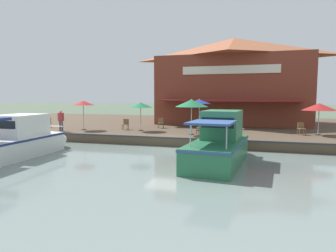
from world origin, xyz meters
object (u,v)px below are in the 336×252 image
object	(u,v)px
patio_umbrella_by_entrance	(141,105)
cafe_chair_far_corner_seat	(200,127)
patio_umbrella_mid_patio_left	(83,103)
motorboat_outer_channel	(221,144)
cafe_chair_mid_patio	(301,128)
tree_behind_restaurant	(200,79)
cafe_chair_back_row_seat	(209,125)
cafe_chair_beside_entrance	(48,122)
waterfront_restaurant	(233,80)
person_at_quay_edge	(61,118)
patio_umbrella_far_corner	(199,102)
cafe_chair_under_first_umbrella	(161,122)
cafe_chair_facing_river	(126,124)
motorboat_nearest_quay	(15,142)
patio_umbrella_near_quay_edge	(319,107)
patio_umbrella_mid_patio_right	(192,103)

from	to	relation	value
patio_umbrella_by_entrance	cafe_chair_far_corner_seat	world-z (taller)	patio_umbrella_by_entrance
patio_umbrella_mid_patio_left	motorboat_outer_channel	world-z (taller)	patio_umbrella_mid_patio_left
cafe_chair_mid_patio	tree_behind_restaurant	size ratio (longest dim) A/B	0.12
cafe_chair_far_corner_seat	cafe_chair_back_row_seat	size ratio (longest dim) A/B	1.00
cafe_chair_mid_patio	cafe_chair_beside_entrance	bearing A→B (deg)	-87.39
waterfront_restaurant	person_at_quay_edge	world-z (taller)	waterfront_restaurant
patio_umbrella_far_corner	patio_umbrella_mid_patio_left	bearing A→B (deg)	-76.62
patio_umbrella_mid_patio_left	cafe_chair_under_first_umbrella	distance (m)	6.48
cafe_chair_beside_entrance	patio_umbrella_mid_patio_left	bearing A→B (deg)	79.03
patio_umbrella_mid_patio_left	cafe_chair_facing_river	world-z (taller)	patio_umbrella_mid_patio_left
cafe_chair_under_first_umbrella	motorboat_nearest_quay	size ratio (longest dim) A/B	0.11
cafe_chair_back_row_seat	cafe_chair_facing_river	distance (m)	6.61
waterfront_restaurant	patio_umbrella_near_quay_edge	size ratio (longest dim) A/B	6.40
cafe_chair_beside_entrance	cafe_chair_back_row_seat	xyz separation A→B (m)	(-1.28, 13.58, 0.00)
patio_umbrella_near_quay_edge	cafe_chair_beside_entrance	world-z (taller)	patio_umbrella_near_quay_edge
patio_umbrella_mid_patio_left	motorboat_outer_channel	xyz separation A→B (m)	(6.15, 11.48, -1.78)
motorboat_nearest_quay	patio_umbrella_far_corner	bearing A→B (deg)	141.98
patio_umbrella_near_quay_edge	cafe_chair_mid_patio	world-z (taller)	patio_umbrella_near_quay_edge
patio_umbrella_near_quay_edge	cafe_chair_under_first_umbrella	bearing A→B (deg)	-96.73
cafe_chair_far_corner_seat	person_at_quay_edge	distance (m)	10.58
cafe_chair_far_corner_seat	cafe_chair_facing_river	size ratio (longest dim) A/B	1.00
patio_umbrella_by_entrance	cafe_chair_under_first_umbrella	distance (m)	3.02
patio_umbrella_far_corner	cafe_chair_far_corner_seat	distance (m)	2.65
patio_umbrella_near_quay_edge	cafe_chair_beside_entrance	distance (m)	21.21
patio_umbrella_near_quay_edge	person_at_quay_edge	world-z (taller)	patio_umbrella_near_quay_edge
patio_umbrella_far_corner	person_at_quay_edge	bearing A→B (deg)	-71.18
cafe_chair_back_row_seat	person_at_quay_edge	world-z (taller)	person_at_quay_edge
patio_umbrella_mid_patio_right	cafe_chair_beside_entrance	world-z (taller)	patio_umbrella_mid_patio_right
person_at_quay_edge	motorboat_nearest_quay	world-z (taller)	motorboat_nearest_quay
cafe_chair_under_first_umbrella	motorboat_outer_channel	size ratio (longest dim) A/B	0.13
patio_umbrella_mid_patio_left	cafe_chair_far_corner_seat	xyz separation A→B (m)	(-0.18, 9.32, -1.65)
cafe_chair_beside_entrance	cafe_chair_facing_river	distance (m)	7.04
person_at_quay_edge	motorboat_nearest_quay	distance (m)	7.08
person_at_quay_edge	tree_behind_restaurant	distance (m)	16.43
waterfront_restaurant	cafe_chair_mid_patio	xyz separation A→B (m)	(8.51, 5.34, -3.80)
patio_umbrella_far_corner	motorboat_nearest_quay	bearing A→B (deg)	-38.02
patio_umbrella_mid_patio_left	person_at_quay_edge	size ratio (longest dim) A/B	1.44
cafe_chair_back_row_seat	motorboat_outer_channel	bearing A→B (deg)	12.62
cafe_chair_far_corner_seat	cafe_chair_back_row_seat	bearing A→B (deg)	170.07
patio_umbrella_by_entrance	motorboat_nearest_quay	world-z (taller)	patio_umbrella_by_entrance
patio_umbrella_near_quay_edge	person_at_quay_edge	size ratio (longest dim) A/B	1.40
waterfront_restaurant	patio_umbrella_mid_patio_left	distance (m)	14.98
waterfront_restaurant	cafe_chair_mid_patio	world-z (taller)	waterfront_restaurant
waterfront_restaurant	cafe_chair_back_row_seat	world-z (taller)	waterfront_restaurant
patio_umbrella_by_entrance	patio_umbrella_near_quay_edge	bearing A→B (deg)	94.88
patio_umbrella_mid_patio_left	cafe_chair_back_row_seat	xyz separation A→B (m)	(-2.04, 9.64, -1.65)
cafe_chair_beside_entrance	waterfront_restaurant	bearing A→B (deg)	122.66
patio_umbrella_far_corner	tree_behind_restaurant	size ratio (longest dim) A/B	0.34
waterfront_restaurant	patio_umbrella_by_entrance	bearing A→B (deg)	-33.27
patio_umbrella_mid_patio_right	motorboat_outer_channel	size ratio (longest dim) A/B	0.37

